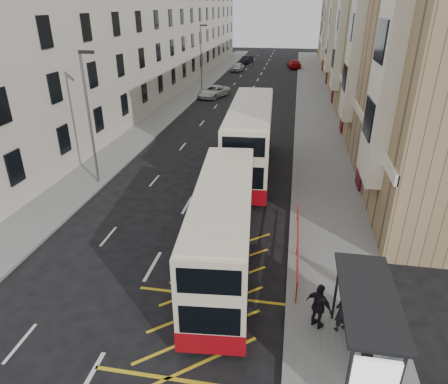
% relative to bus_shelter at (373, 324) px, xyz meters
% --- Properties ---
extents(ground, '(200.00, 200.00, 0.00)m').
position_rel_bus_shelter_xyz_m(ground, '(-8.34, 0.39, -2.14)').
color(ground, black).
rests_on(ground, ground).
extents(pavement_right, '(4.00, 120.00, 0.15)m').
position_rel_bus_shelter_xyz_m(pavement_right, '(-0.34, 30.39, -2.06)').
color(pavement_right, slate).
rests_on(pavement_right, ground).
extents(pavement_left, '(3.00, 120.00, 0.15)m').
position_rel_bus_shelter_xyz_m(pavement_left, '(-15.84, 30.39, -2.06)').
color(pavement_left, slate).
rests_on(pavement_left, ground).
extents(kerb_right, '(0.25, 120.00, 0.15)m').
position_rel_bus_shelter_xyz_m(kerb_right, '(-2.34, 30.39, -2.06)').
color(kerb_right, gray).
rests_on(kerb_right, ground).
extents(kerb_left, '(0.25, 120.00, 0.15)m').
position_rel_bus_shelter_xyz_m(kerb_left, '(-14.34, 30.39, -2.06)').
color(kerb_left, gray).
rests_on(kerb_left, ground).
extents(road_markings, '(10.00, 110.00, 0.01)m').
position_rel_bus_shelter_xyz_m(road_markings, '(-8.34, 45.39, -2.13)').
color(road_markings, silver).
rests_on(road_markings, ground).
extents(terrace_right, '(10.75, 79.00, 15.25)m').
position_rel_bus_shelter_xyz_m(terrace_right, '(6.54, 45.77, 5.38)').
color(terrace_right, tan).
rests_on(terrace_right, ground).
extents(terrace_left, '(9.18, 79.00, 13.25)m').
position_rel_bus_shelter_xyz_m(terrace_left, '(-21.77, 45.89, 4.38)').
color(terrace_left, beige).
rests_on(terrace_left, ground).
extents(bus_shelter, '(1.65, 4.25, 2.70)m').
position_rel_bus_shelter_xyz_m(bus_shelter, '(0.00, 0.00, 0.00)').
color(bus_shelter, black).
rests_on(bus_shelter, pavement_right).
extents(guard_railing, '(0.06, 6.56, 1.01)m').
position_rel_bus_shelter_xyz_m(guard_railing, '(-2.09, 6.14, -1.28)').
color(guard_railing, red).
rests_on(guard_railing, pavement_right).
extents(street_lamp_near, '(0.93, 0.18, 8.00)m').
position_rel_bus_shelter_xyz_m(street_lamp_near, '(-14.69, 12.39, 2.50)').
color(street_lamp_near, slate).
rests_on(street_lamp_near, pavement_left).
extents(street_lamp_far, '(0.93, 0.18, 8.00)m').
position_rel_bus_shelter_xyz_m(street_lamp_far, '(-14.69, 42.39, 2.50)').
color(street_lamp_far, slate).
rests_on(street_lamp_far, pavement_left).
extents(double_decker_front, '(3.18, 10.09, 3.96)m').
position_rel_bus_shelter_xyz_m(double_decker_front, '(-5.23, 4.70, -0.12)').
color(double_decker_front, beige).
rests_on(double_decker_front, ground).
extents(double_decker_rear, '(3.25, 11.79, 4.66)m').
position_rel_bus_shelter_xyz_m(double_decker_rear, '(-5.42, 16.07, 0.23)').
color(double_decker_rear, beige).
rests_on(double_decker_rear, ground).
extents(pedestrian_near, '(0.71, 0.65, 1.62)m').
position_rel_bus_shelter_xyz_m(pedestrian_near, '(-0.56, 1.78, -1.18)').
color(pedestrian_near, black).
rests_on(pedestrian_near, pavement_right).
extents(pedestrian_mid, '(0.92, 0.84, 1.53)m').
position_rel_bus_shelter_xyz_m(pedestrian_mid, '(0.53, 3.72, -1.22)').
color(pedestrian_mid, black).
rests_on(pedestrian_mid, pavement_right).
extents(pedestrian_far, '(1.09, 0.99, 1.79)m').
position_rel_bus_shelter_xyz_m(pedestrian_far, '(-1.35, 1.79, -1.09)').
color(pedestrian_far, black).
rests_on(pedestrian_far, pavement_right).
extents(white_van, '(3.92, 5.47, 1.38)m').
position_rel_bus_shelter_xyz_m(white_van, '(-12.51, 39.12, -1.45)').
color(white_van, silver).
rests_on(white_van, ground).
extents(car_silver, '(2.02, 4.25, 1.40)m').
position_rel_bus_shelter_xyz_m(car_silver, '(-12.53, 60.03, -1.44)').
color(car_silver, '#B2B5B9').
rests_on(car_silver, ground).
extents(car_dark, '(2.33, 4.44, 1.39)m').
position_rel_bus_shelter_xyz_m(car_dark, '(-12.23, 70.03, -1.44)').
color(car_dark, black).
rests_on(car_dark, ground).
extents(car_red, '(2.74, 5.32, 1.48)m').
position_rel_bus_shelter_xyz_m(car_red, '(-3.14, 65.42, -1.40)').
color(car_red, '#AB090D').
rests_on(car_red, ground).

